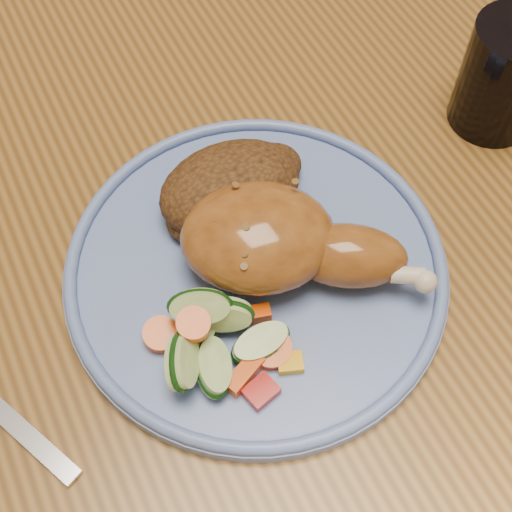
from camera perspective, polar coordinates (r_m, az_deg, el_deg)
name	(u,v)px	position (r m, az deg, el deg)	size (l,w,h in m)	color
ground	(275,446)	(1.28, 1.53, -14.96)	(4.00, 4.00, 0.00)	brown
dining_table	(291,239)	(0.67, 2.83, 1.33)	(0.90, 1.40, 0.75)	brown
plate	(256,270)	(0.55, 0.00, -1.14)	(0.29, 0.29, 0.01)	#5871AF
plate_rim	(256,263)	(0.54, 0.00, -0.55)	(0.29, 0.29, 0.01)	#5871AF
chicken_leg	(280,242)	(0.52, 1.92, 1.14)	(0.18, 0.16, 0.06)	brown
rice_pilaf	(232,188)	(0.56, -1.89, 5.49)	(0.12, 0.08, 0.05)	#4D2E13
vegetable_pile	(216,340)	(0.50, -3.22, -6.70)	(0.10, 0.10, 0.05)	#A50A05
drinking_glass	(505,76)	(0.65, 19.30, 13.42)	(0.07, 0.07, 0.10)	black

